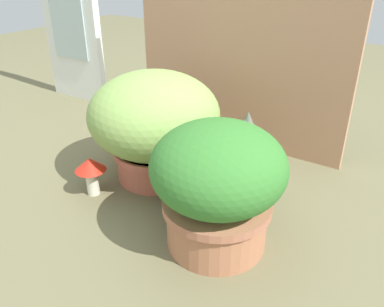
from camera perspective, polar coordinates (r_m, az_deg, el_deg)
name	(u,v)px	position (r m, az deg, el deg)	size (l,w,h in m)	color
ground_plane	(143,197)	(1.37, -7.09, -6.31)	(6.00, 6.00, 0.00)	#686445
cardboard_backdrop	(238,57)	(1.64, 6.66, 13.72)	(0.93, 0.03, 0.74)	tan
window_panel_white	(68,4)	(2.26, -17.44, 19.90)	(0.38, 0.05, 1.00)	white
grass_planter	(154,122)	(1.40, -5.46, 4.57)	(0.46, 0.46, 0.40)	#BE614A
leafy_planter	(218,183)	(1.06, 3.74, -4.30)	(0.37, 0.37, 0.37)	#B2704E
cat	(216,163)	(1.32, 3.44, -1.38)	(0.39, 0.23, 0.32)	#5B5F52
mushroom_ornament_red	(91,169)	(1.38, -14.45, -2.13)	(0.11, 0.11, 0.14)	silver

